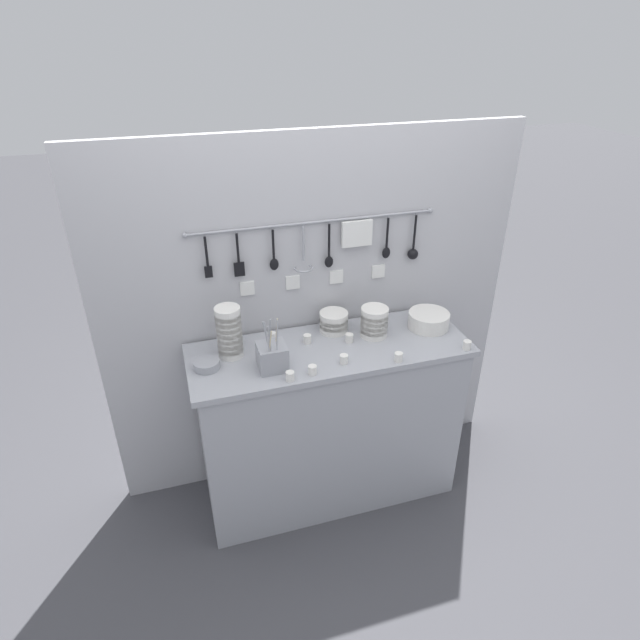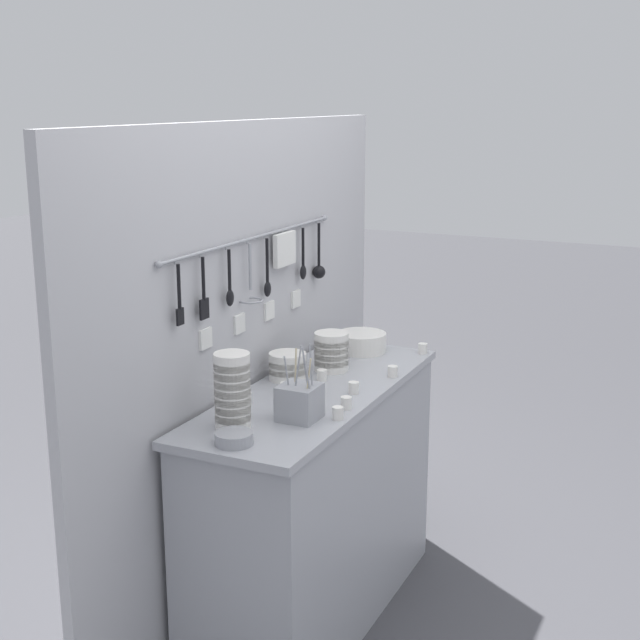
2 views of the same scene
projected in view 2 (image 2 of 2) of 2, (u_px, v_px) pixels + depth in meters
ground_plane at (316, 614)px, 3.55m from camera, size 20.00×20.00×0.00m
counter at (316, 505)px, 3.44m from camera, size 1.38×0.49×0.94m
back_wall at (250, 374)px, 3.43m from camera, size 2.18×0.11×1.92m
bowl_stack_back_corner at (331, 351)px, 3.54m from camera, size 0.14×0.14×0.16m
bowl_stack_nested_right at (232, 391)px, 2.91m from camera, size 0.12×0.12×0.26m
bowl_stack_wide_centre at (288, 366)px, 3.43m from camera, size 0.15×0.15×0.11m
plate_stack at (362, 342)px, 3.81m from camera, size 0.21×0.21×0.08m
steel_mixing_bowl at (234, 438)px, 2.80m from camera, size 0.12×0.12×0.04m
cutlery_caddy at (300, 402)px, 3.00m from camera, size 0.13×0.13×0.26m
cup_back_right at (423, 348)px, 3.79m from camera, size 0.04×0.04×0.04m
cup_beside_plates at (393, 371)px, 3.47m from camera, size 0.04×0.04×0.04m
cup_mid_row at (322, 375)px, 3.42m from camera, size 0.04×0.04×0.04m
cup_by_caddy at (246, 399)px, 3.16m from camera, size 0.04×0.04×0.04m
cup_front_left at (285, 388)px, 3.27m from camera, size 0.04×0.04×0.04m
cup_edge_near at (346, 403)px, 3.11m from camera, size 0.04×0.04×0.04m
cup_centre at (338, 413)px, 3.01m from camera, size 0.04×0.04×0.04m
cup_front_right at (354, 388)px, 3.27m from camera, size 0.04×0.04×0.04m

